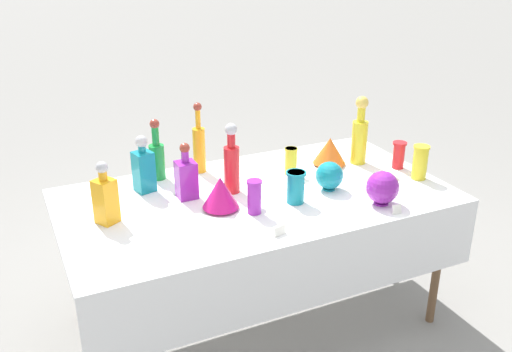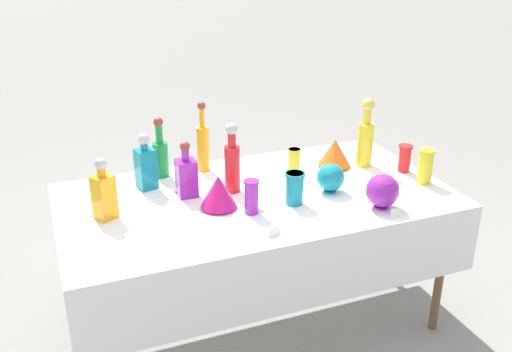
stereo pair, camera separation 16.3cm
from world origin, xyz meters
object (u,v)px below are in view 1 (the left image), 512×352
object	(u,v)px
slender_vase_1	(296,186)
fluted_vase_0	(330,151)
tall_bottle_0	(199,145)
tall_bottle_3	(360,135)
tall_bottle_2	(157,156)
square_decanter_1	(105,197)
slender_vase_3	(254,196)
fluted_vase_1	(220,192)
tall_bottle_1	(232,163)
square_decanter_0	(144,168)
round_bowl_0	(382,187)
slender_vase_2	(399,154)
slender_vase_4	(420,161)
square_decanter_2	(186,177)
slender_vase_0	(291,160)
round_bowl_1	(329,176)

from	to	relation	value
slender_vase_1	fluted_vase_0	xyz separation A→B (m)	(0.41, 0.35, -0.00)
tall_bottle_0	tall_bottle_3	xyz separation A→B (m)	(0.85, -0.26, 0.02)
tall_bottle_2	fluted_vase_0	size ratio (longest dim) A/B	1.80
square_decanter_1	tall_bottle_2	bearing A→B (deg)	48.21
slender_vase_3	fluted_vase_1	xyz separation A→B (m)	(-0.13, 0.10, -0.00)
tall_bottle_1	square_decanter_0	bearing A→B (deg)	153.33
tall_bottle_0	round_bowl_0	xyz separation A→B (m)	(0.65, -0.75, -0.06)
fluted_vase_0	slender_vase_2	bearing A→B (deg)	-32.12
tall_bottle_1	slender_vase_3	size ratio (longest dim) A/B	2.20
square_decanter_1	slender_vase_1	xyz separation A→B (m)	(0.86, -0.18, -0.04)
tall_bottle_1	tall_bottle_2	size ratio (longest dim) A/B	1.10
square_decanter_1	fluted_vase_1	world-z (taller)	square_decanter_1
fluted_vase_0	tall_bottle_0	bearing A→B (deg)	162.71
tall_bottle_3	slender_vase_2	size ratio (longest dim) A/B	2.57
slender_vase_2	slender_vase_4	size ratio (longest dim) A/B	0.82
slender_vase_4	slender_vase_3	bearing A→B (deg)	179.88
square_decanter_0	slender_vase_4	distance (m)	1.43
tall_bottle_0	tall_bottle_3	size ratio (longest dim) A/B	1.00
square_decanter_1	slender_vase_2	size ratio (longest dim) A/B	1.95
tall_bottle_0	square_decanter_2	xyz separation A→B (m)	(-0.17, -0.29, -0.04)
slender_vase_4	slender_vase_1	bearing A→B (deg)	178.37
slender_vase_0	slender_vase_3	xyz separation A→B (m)	(-0.37, -0.34, 0.01)
tall_bottle_3	round_bowl_0	distance (m)	0.54
slender_vase_1	slender_vase_3	world-z (taller)	slender_vase_3
fluted_vase_1	tall_bottle_0	bearing A→B (deg)	81.79
tall_bottle_2	round_bowl_0	distance (m)	1.16
slender_vase_3	fluted_vase_0	distance (m)	0.73
square_decanter_0	slender_vase_2	xyz separation A→B (m)	(1.35, -0.29, -0.04)
tall_bottle_2	round_bowl_1	world-z (taller)	tall_bottle_2
slender_vase_4	round_bowl_1	xyz separation A→B (m)	(-0.51, 0.08, -0.02)
tall_bottle_1	round_bowl_0	distance (m)	0.74
square_decanter_0	tall_bottle_0	bearing A→B (deg)	19.73
tall_bottle_1	tall_bottle_3	bearing A→B (deg)	4.41
tall_bottle_0	tall_bottle_1	size ratio (longest dim) A/B	1.08
tall_bottle_2	round_bowl_0	bearing A→B (deg)	-40.51
tall_bottle_2	slender_vase_4	size ratio (longest dim) A/B	1.79
square_decanter_0	slender_vase_3	distance (m)	0.61
square_decanter_0	slender_vase_0	xyz separation A→B (m)	(0.77, -0.12, -0.04)
fluted_vase_1	slender_vase_1	bearing A→B (deg)	-13.53
tall_bottle_2	slender_vase_0	bearing A→B (deg)	-20.46
tall_bottle_3	slender_vase_1	size ratio (longest dim) A/B	2.43
tall_bottle_2	fluted_vase_1	distance (m)	0.51
square_decanter_1	slender_vase_0	world-z (taller)	square_decanter_1
tall_bottle_1	slender_vase_2	world-z (taller)	tall_bottle_1
tall_bottle_0	slender_vase_0	size ratio (longest dim) A/B	2.60
square_decanter_1	tall_bottle_0	bearing A→B (deg)	33.51
tall_bottle_0	slender_vase_4	size ratio (longest dim) A/B	2.11
tall_bottle_2	round_bowl_1	size ratio (longest dim) A/B	2.21
slender_vase_3	tall_bottle_3	bearing A→B (deg)	22.11
tall_bottle_1	fluted_vase_0	xyz separation A→B (m)	(0.63, 0.10, -0.07)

